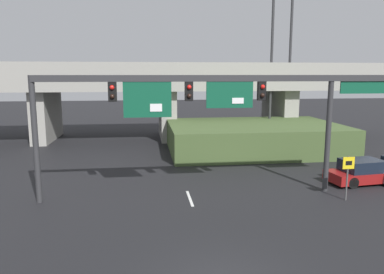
{
  "coord_description": "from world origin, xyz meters",
  "views": [
    {
      "loc": [
        -2.18,
        -10.18,
        6.25
      ],
      "look_at": [
        0.0,
        7.0,
        3.32
      ],
      "focal_mm": 35.0,
      "sensor_mm": 36.0,
      "label": 1
    }
  ],
  "objects_px": {
    "signal_gantry": "(211,97)",
    "parked_sedan_near_right": "(363,172)",
    "highway_light_pole_near": "(272,37)",
    "speed_limit_sign": "(348,172)",
    "highway_light_pole_far": "(291,43)"
  },
  "relations": [
    {
      "from": "speed_limit_sign",
      "to": "highway_light_pole_far",
      "type": "xyz_separation_m",
      "value": [
        3.44,
        16.78,
        7.48
      ]
    },
    {
      "from": "speed_limit_sign",
      "to": "signal_gantry",
      "type": "bearing_deg",
      "value": 166.23
    },
    {
      "from": "highway_light_pole_near",
      "to": "signal_gantry",
      "type": "bearing_deg",
      "value": -119.02
    },
    {
      "from": "highway_light_pole_far",
      "to": "parked_sedan_near_right",
      "type": "height_order",
      "value": "highway_light_pole_far"
    },
    {
      "from": "signal_gantry",
      "to": "highway_light_pole_far",
      "type": "bearing_deg",
      "value": 56.59
    },
    {
      "from": "highway_light_pole_near",
      "to": "speed_limit_sign",
      "type": "bearing_deg",
      "value": -95.09
    },
    {
      "from": "signal_gantry",
      "to": "parked_sedan_near_right",
      "type": "xyz_separation_m",
      "value": [
        9.12,
        1.12,
        -4.45
      ]
    },
    {
      "from": "highway_light_pole_near",
      "to": "parked_sedan_near_right",
      "type": "xyz_separation_m",
      "value": [
        1.12,
        -13.3,
        -8.76
      ]
    },
    {
      "from": "highway_light_pole_near",
      "to": "highway_light_pole_far",
      "type": "relative_size",
      "value": 1.05
    },
    {
      "from": "signal_gantry",
      "to": "parked_sedan_near_right",
      "type": "bearing_deg",
      "value": 7.02
    },
    {
      "from": "signal_gantry",
      "to": "parked_sedan_near_right",
      "type": "height_order",
      "value": "signal_gantry"
    },
    {
      "from": "highway_light_pole_near",
      "to": "highway_light_pole_far",
      "type": "xyz_separation_m",
      "value": [
        2.01,
        0.75,
        -0.44
      ]
    },
    {
      "from": "speed_limit_sign",
      "to": "highway_light_pole_near",
      "type": "height_order",
      "value": "highway_light_pole_near"
    },
    {
      "from": "speed_limit_sign",
      "to": "highway_light_pole_far",
      "type": "relative_size",
      "value": 0.13
    },
    {
      "from": "signal_gantry",
      "to": "speed_limit_sign",
      "type": "relative_size",
      "value": 8.14
    }
  ]
}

